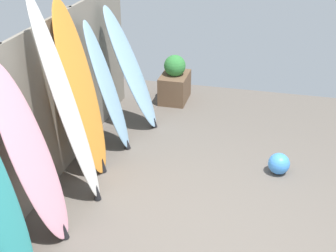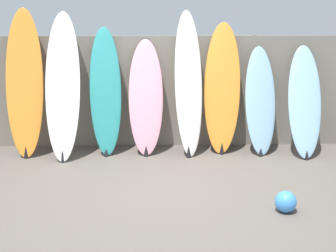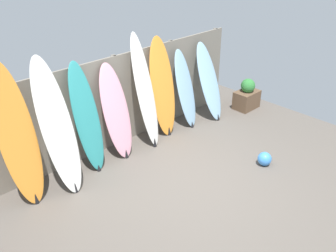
{
  "view_description": "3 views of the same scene",
  "coord_description": "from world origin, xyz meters",
  "px_view_note": "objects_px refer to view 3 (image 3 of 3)",
  "views": [
    {
      "loc": [
        -3.44,
        -0.35,
        3.01
      ],
      "look_at": [
        0.4,
        0.6,
        0.98
      ],
      "focal_mm": 50.0,
      "sensor_mm": 36.0,
      "label": 1
    },
    {
      "loc": [
        -0.08,
        -5.41,
        2.48
      ],
      "look_at": [
        0.04,
        0.66,
        0.72
      ],
      "focal_mm": 50.0,
      "sensor_mm": 36.0,
      "label": 2
    },
    {
      "loc": [
        -3.84,
        -3.38,
        3.88
      ],
      "look_at": [
        -0.05,
        0.56,
        0.93
      ],
      "focal_mm": 40.0,
      "sensor_mm": 36.0,
      "label": 3
    }
  ],
  "objects_px": {
    "beach_ball": "(265,159)",
    "surfboard_teal_2": "(87,118)",
    "surfboard_white_1": "(57,128)",
    "surfboard_skyblue_6": "(185,89)",
    "surfboard_pink_3": "(116,112)",
    "surfboard_orange_0": "(17,137)",
    "surfboard_orange_5": "(163,88)",
    "surfboard_skyblue_7": "(209,82)",
    "planter_box": "(247,96)",
    "surfboard_white_4": "(145,92)"
  },
  "relations": [
    {
      "from": "surfboard_teal_2",
      "to": "beach_ball",
      "type": "bearing_deg",
      "value": -43.3
    },
    {
      "from": "surfboard_skyblue_7",
      "to": "beach_ball",
      "type": "xyz_separation_m",
      "value": [
        -0.78,
        -2.04,
        -0.7
      ]
    },
    {
      "from": "surfboard_white_4",
      "to": "surfboard_orange_5",
      "type": "distance_m",
      "value": 0.55
    },
    {
      "from": "planter_box",
      "to": "beach_ball",
      "type": "height_order",
      "value": "planter_box"
    },
    {
      "from": "surfboard_orange_0",
      "to": "surfboard_skyblue_6",
      "type": "xyz_separation_m",
      "value": [
        3.62,
        0.01,
        -0.28
      ]
    },
    {
      "from": "surfboard_teal_2",
      "to": "surfboard_orange_5",
      "type": "bearing_deg",
      "value": 1.14
    },
    {
      "from": "surfboard_white_1",
      "to": "beach_ball",
      "type": "height_order",
      "value": "surfboard_white_1"
    },
    {
      "from": "surfboard_skyblue_7",
      "to": "beach_ball",
      "type": "height_order",
      "value": "surfboard_skyblue_7"
    },
    {
      "from": "surfboard_orange_0",
      "to": "planter_box",
      "type": "height_order",
      "value": "surfboard_orange_0"
    },
    {
      "from": "surfboard_pink_3",
      "to": "surfboard_skyblue_7",
      "type": "distance_m",
      "value": 2.45
    },
    {
      "from": "surfboard_orange_0",
      "to": "surfboard_teal_2",
      "type": "relative_size",
      "value": 1.15
    },
    {
      "from": "surfboard_orange_0",
      "to": "surfboard_pink_3",
      "type": "xyz_separation_m",
      "value": [
        1.84,
        0.05,
        -0.23
      ]
    },
    {
      "from": "beach_ball",
      "to": "surfboard_orange_5",
      "type": "bearing_deg",
      "value": 102.3
    },
    {
      "from": "surfboard_teal_2",
      "to": "surfboard_white_1",
      "type": "bearing_deg",
      "value": -167.25
    },
    {
      "from": "surfboard_white_1",
      "to": "beach_ball",
      "type": "xyz_separation_m",
      "value": [
        2.91,
        -2.01,
        -0.95
      ]
    },
    {
      "from": "beach_ball",
      "to": "surfboard_teal_2",
      "type": "bearing_deg",
      "value": 136.7
    },
    {
      "from": "surfboard_white_1",
      "to": "planter_box",
      "type": "distance_m",
      "value": 4.75
    },
    {
      "from": "surfboard_teal_2",
      "to": "surfboard_white_4",
      "type": "height_order",
      "value": "surfboard_white_4"
    },
    {
      "from": "planter_box",
      "to": "surfboard_skyblue_6",
      "type": "bearing_deg",
      "value": 164.57
    },
    {
      "from": "surfboard_white_4",
      "to": "surfboard_skyblue_6",
      "type": "height_order",
      "value": "surfboard_white_4"
    },
    {
      "from": "surfboard_white_1",
      "to": "surfboard_skyblue_6",
      "type": "relative_size",
      "value": 1.32
    },
    {
      "from": "surfboard_orange_0",
      "to": "surfboard_orange_5",
      "type": "height_order",
      "value": "surfboard_orange_0"
    },
    {
      "from": "surfboard_white_1",
      "to": "surfboard_pink_3",
      "type": "height_order",
      "value": "surfboard_white_1"
    },
    {
      "from": "surfboard_orange_0",
      "to": "surfboard_white_4",
      "type": "relative_size",
      "value": 1.02
    },
    {
      "from": "surfboard_white_4",
      "to": "surfboard_teal_2",
      "type": "bearing_deg",
      "value": 177.98
    },
    {
      "from": "surfboard_teal_2",
      "to": "surfboard_skyblue_7",
      "type": "height_order",
      "value": "surfboard_teal_2"
    },
    {
      "from": "surfboard_teal_2",
      "to": "surfboard_pink_3",
      "type": "height_order",
      "value": "surfboard_teal_2"
    },
    {
      "from": "surfboard_white_1",
      "to": "beach_ball",
      "type": "bearing_deg",
      "value": -34.68
    },
    {
      "from": "beach_ball",
      "to": "surfboard_pink_3",
      "type": "bearing_deg",
      "value": 127.62
    },
    {
      "from": "surfboard_pink_3",
      "to": "surfboard_teal_2",
      "type": "bearing_deg",
      "value": -179.28
    },
    {
      "from": "surfboard_teal_2",
      "to": "surfboard_orange_5",
      "type": "relative_size",
      "value": 0.97
    },
    {
      "from": "surfboard_skyblue_7",
      "to": "surfboard_orange_0",
      "type": "bearing_deg",
      "value": 178.94
    },
    {
      "from": "surfboard_pink_3",
      "to": "planter_box",
      "type": "distance_m",
      "value": 3.51
    },
    {
      "from": "surfboard_white_1",
      "to": "surfboard_skyblue_6",
      "type": "height_order",
      "value": "surfboard_white_1"
    },
    {
      "from": "surfboard_pink_3",
      "to": "surfboard_skyblue_7",
      "type": "relative_size",
      "value": 1.05
    },
    {
      "from": "surfboard_skyblue_6",
      "to": "surfboard_orange_0",
      "type": "bearing_deg",
      "value": -179.91
    },
    {
      "from": "surfboard_skyblue_6",
      "to": "planter_box",
      "type": "height_order",
      "value": "surfboard_skyblue_6"
    },
    {
      "from": "surfboard_orange_0",
      "to": "surfboard_white_4",
      "type": "distance_m",
      "value": 2.5
    },
    {
      "from": "surfboard_orange_0",
      "to": "planter_box",
      "type": "relative_size",
      "value": 3.05
    },
    {
      "from": "surfboard_teal_2",
      "to": "surfboard_skyblue_7",
      "type": "distance_m",
      "value": 3.07
    },
    {
      "from": "surfboard_white_1",
      "to": "surfboard_skyblue_6",
      "type": "distance_m",
      "value": 3.04
    },
    {
      "from": "planter_box",
      "to": "surfboard_orange_0",
      "type": "bearing_deg",
      "value": 175.13
    },
    {
      "from": "surfboard_skyblue_6",
      "to": "surfboard_skyblue_7",
      "type": "height_order",
      "value": "surfboard_skyblue_7"
    },
    {
      "from": "surfboard_orange_0",
      "to": "surfboard_orange_5",
      "type": "xyz_separation_m",
      "value": [
        3.03,
        0.08,
        -0.11
      ]
    },
    {
      "from": "surfboard_white_4",
      "to": "beach_ball",
      "type": "xyz_separation_m",
      "value": [
        1.01,
        -2.11,
        -0.96
      ]
    },
    {
      "from": "planter_box",
      "to": "surfboard_white_4",
      "type": "bearing_deg",
      "value": 170.92
    },
    {
      "from": "surfboard_white_1",
      "to": "surfboard_skyblue_7",
      "type": "distance_m",
      "value": 3.7
    },
    {
      "from": "surfboard_white_1",
      "to": "surfboard_white_4",
      "type": "distance_m",
      "value": 1.9
    },
    {
      "from": "surfboard_white_4",
      "to": "surfboard_orange_5",
      "type": "bearing_deg",
      "value": 8.66
    },
    {
      "from": "surfboard_orange_0",
      "to": "surfboard_pink_3",
      "type": "height_order",
      "value": "surfboard_orange_0"
    }
  ]
}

